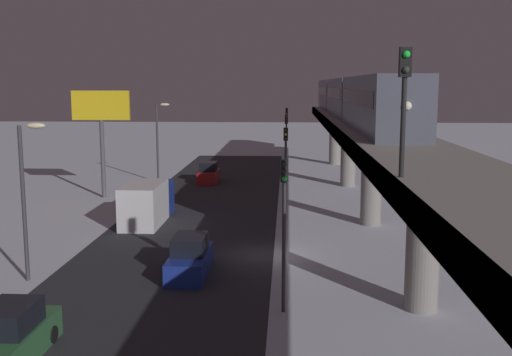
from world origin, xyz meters
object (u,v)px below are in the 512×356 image
object	(u,v)px
sedan_blue	(190,259)
traffic_light_far	(286,137)
sedan_red	(209,174)
commercial_billboard	(101,116)
sedan_green	(11,338)
box_truck	(147,202)
traffic_light_mid	(286,159)
rail_signal	(404,89)
traffic_light_near	(284,213)
subway_train	(349,96)
traffic_light_distant	(287,125)

from	to	relation	value
sedan_blue	traffic_light_far	world-z (taller)	traffic_light_far
sedan_red	commercial_billboard	world-z (taller)	commercial_billboard
sedan_green	commercial_billboard	xyz separation A→B (m)	(5.95, -30.25, 6.04)
box_truck	traffic_light_far	distance (m)	22.47
traffic_light_mid	traffic_light_far	xyz separation A→B (m)	(0.00, -18.29, 0.00)
rail_signal	sedan_green	xyz separation A→B (m)	(12.99, -0.24, -8.46)
sedan_red	box_truck	distance (m)	17.45
rail_signal	traffic_light_far	world-z (taller)	rail_signal
traffic_light_near	traffic_light_mid	distance (m)	18.29
subway_train	commercial_billboard	bearing A→B (deg)	19.59
subway_train	traffic_light_mid	size ratio (longest dim) A/B	8.67
sedan_red	traffic_light_far	distance (m)	8.71
subway_train	traffic_light_distant	size ratio (longest dim) A/B	8.67
traffic_light_near	sedan_red	bearing A→B (deg)	-77.47
sedan_red	traffic_light_mid	world-z (taller)	traffic_light_mid
traffic_light_near	traffic_light_mid	world-z (taller)	same
traffic_light_near	traffic_light_mid	xyz separation A→B (m)	(0.00, -18.29, 0.00)
sedan_blue	sedan_green	bearing A→B (deg)	-115.00
traffic_light_mid	traffic_light_distant	distance (m)	36.59
subway_train	traffic_light_distant	world-z (taller)	subway_train
sedan_red	traffic_light_near	size ratio (longest dim) A/B	0.66
subway_train	traffic_light_mid	bearing A→B (deg)	68.19
box_truck	commercial_billboard	world-z (taller)	commercial_billboard
sedan_blue	traffic_light_distant	xyz separation A→B (m)	(-4.70, -49.99, 3.40)
subway_train	commercial_billboard	distance (m)	22.37
sedan_red	box_truck	bearing A→B (deg)	83.42
sedan_red	commercial_billboard	size ratio (longest dim) A/B	0.47
sedan_blue	traffic_light_near	size ratio (longest dim) A/B	0.74
sedan_blue	traffic_light_distant	bearing A→B (deg)	84.63
sedan_red	traffic_light_far	world-z (taller)	traffic_light_far
traffic_light_far	commercial_billboard	bearing A→B (deg)	36.60
sedan_green	box_truck	size ratio (longest dim) A/B	0.63
traffic_light_far	sedan_blue	bearing A→B (deg)	81.57
box_truck	traffic_light_mid	xyz separation A→B (m)	(-9.50, -1.86, 2.85)
sedan_red	traffic_light_distant	xyz separation A→B (m)	(-7.50, -21.12, 3.40)
traffic_light_distant	rail_signal	bearing A→B (deg)	93.51
subway_train	sedan_red	size ratio (longest dim) A/B	13.14
traffic_light_near	traffic_light_far	distance (m)	36.59
traffic_light_far	traffic_light_mid	bearing A→B (deg)	90.00
box_truck	traffic_light_mid	bearing A→B (deg)	-168.90
sedan_blue	traffic_light_far	size ratio (longest dim) A/B	0.74
sedan_green	sedan_blue	xyz separation A→B (m)	(-4.60, -9.87, 0.01)
subway_train	commercial_billboard	world-z (taller)	subway_train
sedan_green	sedan_blue	distance (m)	10.89
sedan_green	sedan_blue	size ratio (longest dim) A/B	1.00
sedan_green	traffic_light_mid	xyz separation A→B (m)	(-9.30, -23.28, 3.41)
sedan_blue	traffic_light_distant	world-z (taller)	traffic_light_distant
subway_train	traffic_light_mid	world-z (taller)	subway_train
subway_train	traffic_light_far	xyz separation A→B (m)	(5.78, -3.84, -4.10)
rail_signal	commercial_billboard	xyz separation A→B (m)	(18.93, -30.49, -2.42)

